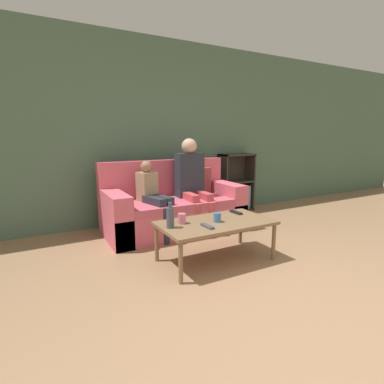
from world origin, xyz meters
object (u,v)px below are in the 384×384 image
at_px(coffee_table, 216,225).
at_px(couch, 173,208).
at_px(cup_near, 182,219).
at_px(person_child, 154,195).
at_px(bottle, 170,217).
at_px(cup_far, 217,217).
at_px(bookshelf, 235,190).
at_px(person_adult, 192,178).
at_px(tv_remote_0, 207,226).
at_px(tv_remote_1, 236,212).

bearing_deg(coffee_table, couch, 87.22).
distance_m(couch, cup_near, 1.10).
bearing_deg(person_child, bottle, -116.61).
bearing_deg(cup_far, bookshelf, 48.59).
distance_m(person_child, cup_near, 0.88).
distance_m(bookshelf, cup_near, 2.28).
xyz_separation_m(coffee_table, person_adult, (0.29, 1.04, 0.32)).
bearing_deg(tv_remote_0, bottle, 150.71).
bearing_deg(cup_far, bottle, 174.18).
relative_size(person_child, tv_remote_0, 5.50).
xyz_separation_m(coffee_table, cup_far, (0.01, -0.02, 0.08)).
bearing_deg(couch, person_child, -156.56).
xyz_separation_m(coffee_table, bottle, (-0.48, 0.03, 0.14)).
bearing_deg(bottle, tv_remote_1, 8.77).
height_order(couch, person_adult, person_adult).
distance_m(tv_remote_0, tv_remote_1, 0.62).
distance_m(cup_far, tv_remote_0, 0.21).
height_order(coffee_table, person_child, person_child).
distance_m(person_adult, person_child, 0.59).
xyz_separation_m(couch, cup_far, (-0.05, -1.14, 0.15)).
distance_m(person_adult, bottle, 1.29).
relative_size(cup_near, tv_remote_1, 0.58).
relative_size(bookshelf, cup_near, 9.63).
relative_size(couch, tv_remote_1, 10.43).
distance_m(coffee_table, tv_remote_0, 0.22).
relative_size(person_child, cup_near, 9.57).
bearing_deg(cup_near, tv_remote_0, -56.19).
height_order(bookshelf, tv_remote_1, bookshelf).
relative_size(tv_remote_0, tv_remote_1, 1.00).
bearing_deg(bottle, coffee_table, -3.79).
relative_size(tv_remote_1, bottle, 0.71).
relative_size(couch, tv_remote_0, 10.41).
bearing_deg(person_adult, tv_remote_1, -82.03).
bearing_deg(bookshelf, couch, -161.36).
distance_m(bookshelf, person_child, 1.79).
height_order(couch, tv_remote_0, couch).
xyz_separation_m(person_child, tv_remote_0, (0.09, -1.10, -0.11)).
bearing_deg(tv_remote_1, bottle, -173.37).
bearing_deg(bottle, tv_remote_0, -26.61).
distance_m(bookshelf, person_adult, 1.29).
xyz_separation_m(coffee_table, person_child, (-0.27, 0.98, 0.16)).
height_order(couch, coffee_table, couch).
relative_size(couch, coffee_table, 1.58).
height_order(tv_remote_1, bottle, bottle).
bearing_deg(cup_near, couch, 69.53).
bearing_deg(person_adult, cup_far, -102.34).
bearing_deg(couch, coffee_table, -92.78).
height_order(bookshelf, bottle, bookshelf).
bearing_deg(bottle, couch, 63.79).
bearing_deg(tv_remote_1, coffee_table, -158.36).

